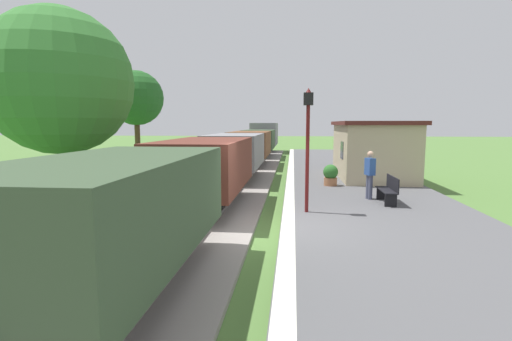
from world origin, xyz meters
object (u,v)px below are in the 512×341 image
at_px(station_hut, 372,149).
at_px(potted_planter, 331,175).
at_px(bench_near_hut, 389,189).
at_px(tree_trackside_mid, 59,82).
at_px(person_waiting, 370,173).
at_px(lamp_post_near, 308,127).
at_px(bench_down_platform, 343,158).
at_px(tree_trackside_far, 136,98).
at_px(freight_train, 245,148).

height_order(station_hut, potted_planter, station_hut).
bearing_deg(bench_near_hut, tree_trackside_mid, -175.40).
bearing_deg(person_waiting, lamp_post_near, 26.43).
height_order(bench_down_platform, person_waiting, person_waiting).
xyz_separation_m(person_waiting, tree_trackside_far, (-10.95, 5.86, 3.04)).
height_order(bench_near_hut, bench_down_platform, same).
bearing_deg(bench_near_hut, bench_down_platform, 90.00).
xyz_separation_m(bench_down_platform, tree_trackside_mid, (-10.93, -12.43, 3.55)).
xyz_separation_m(lamp_post_near, tree_trackside_mid, (-8.14, 0.69, 1.47)).
relative_size(bench_near_hut, lamp_post_near, 0.41).
height_order(lamp_post_near, tree_trackside_mid, tree_trackside_mid).
relative_size(freight_train, bench_down_platform, 26.13).
bearing_deg(tree_trackside_far, station_hut, -1.67).
height_order(bench_down_platform, tree_trackside_far, tree_trackside_far).
height_order(bench_near_hut, lamp_post_near, lamp_post_near).
relative_size(bench_near_hut, tree_trackside_mid, 0.22).
relative_size(bench_near_hut, person_waiting, 0.88).
bearing_deg(freight_train, potted_planter, -55.38).
bearing_deg(bench_down_platform, station_hut, -82.93).
xyz_separation_m(station_hut, tree_trackside_far, (-12.13, 0.35, 2.57)).
bearing_deg(bench_near_hut, person_waiting, 128.34).
bearing_deg(person_waiting, station_hut, -119.88).
bearing_deg(bench_down_platform, tree_trackside_mid, -131.34).
bearing_deg(potted_planter, tree_trackside_far, 163.05).
xyz_separation_m(bench_near_hut, lamp_post_near, (-2.79, -1.57, 2.08)).
height_order(person_waiting, lamp_post_near, lamp_post_near).
bearing_deg(potted_planter, tree_trackside_mid, -154.86).
height_order(freight_train, tree_trackside_mid, tree_trackside_mid).
relative_size(bench_near_hut, potted_planter, 1.64).
height_order(freight_train, lamp_post_near, lamp_post_near).
xyz_separation_m(bench_near_hut, tree_trackside_mid, (-10.93, -0.88, 3.55)).
height_order(freight_train, potted_planter, freight_train).
distance_m(bench_down_platform, lamp_post_near, 13.57).
height_order(bench_near_hut, person_waiting, person_waiting).
relative_size(freight_train, lamp_post_near, 10.59).
relative_size(freight_train, bench_near_hut, 26.13).
relative_size(freight_train, potted_planter, 42.79).
bearing_deg(tree_trackside_far, freight_train, 33.78).
bearing_deg(station_hut, bench_near_hut, -96.20).
distance_m(bench_near_hut, bench_down_platform, 11.55).
distance_m(station_hut, bench_down_platform, 5.51).
distance_m(person_waiting, potted_planter, 3.09).
bearing_deg(bench_near_hut, tree_trackside_far, 150.40).
distance_m(bench_down_platform, person_waiting, 10.92).
xyz_separation_m(person_waiting, lamp_post_near, (-2.28, -2.22, 1.62)).
bearing_deg(lamp_post_near, tree_trackside_mid, 175.16).
height_order(station_hut, tree_trackside_far, tree_trackside_far).
xyz_separation_m(bench_near_hut, potted_planter, (-1.59, 3.50, 0.00)).
xyz_separation_m(potted_planter, lamp_post_near, (-1.20, -5.07, 2.08)).
bearing_deg(tree_trackside_mid, potted_planter, 25.14).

